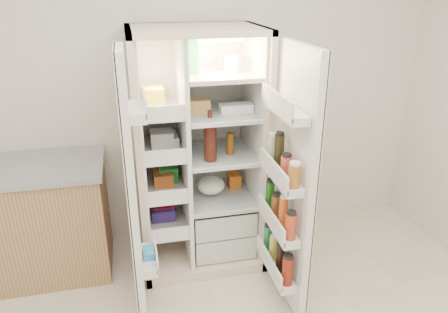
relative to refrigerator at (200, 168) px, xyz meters
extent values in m
cube|color=silver|center=(-0.01, 0.35, 0.60)|extent=(4.00, 0.02, 2.70)
cube|color=beige|center=(-0.02, 0.28, 0.15)|extent=(0.92, 0.04, 1.80)
cube|color=beige|center=(-0.46, -0.05, 0.15)|extent=(0.04, 0.70, 1.80)
cube|color=beige|center=(0.42, -0.05, 0.15)|extent=(0.04, 0.70, 1.80)
cube|color=beige|center=(-0.02, -0.05, 1.03)|extent=(0.92, 0.70, 0.04)
cube|color=beige|center=(-0.02, -0.05, -0.71)|extent=(0.92, 0.70, 0.08)
cube|color=silver|center=(-0.02, 0.25, 0.17)|extent=(0.84, 0.02, 1.68)
cube|color=silver|center=(-0.43, -0.05, 0.17)|extent=(0.02, 0.62, 1.68)
cube|color=silver|center=(0.39, -0.05, 0.17)|extent=(0.02, 0.62, 1.68)
cube|color=silver|center=(-0.13, -0.05, 0.17)|extent=(0.03, 0.62, 1.68)
cube|color=#B8C1BC|center=(0.14, -0.07, -0.56)|extent=(0.47, 0.52, 0.19)
cube|color=#B8C1BC|center=(0.14, -0.07, -0.36)|extent=(0.47, 0.52, 0.19)
cube|color=#FFD18C|center=(0.14, 0.00, 0.97)|extent=(0.30, 0.30, 0.02)
cube|color=white|center=(-0.28, -0.05, -0.40)|extent=(0.28, 0.58, 0.02)
cube|color=white|center=(-0.28, -0.05, -0.10)|extent=(0.28, 0.58, 0.02)
cube|color=white|center=(-0.28, -0.05, 0.20)|extent=(0.28, 0.58, 0.02)
cube|color=white|center=(-0.28, -0.05, 0.50)|extent=(0.28, 0.58, 0.02)
cube|color=silver|center=(0.14, -0.05, -0.23)|extent=(0.49, 0.58, 0.01)
cube|color=silver|center=(0.14, -0.05, 0.13)|extent=(0.49, 0.58, 0.01)
cube|color=silver|center=(0.14, -0.05, 0.45)|extent=(0.49, 0.58, 0.02)
cube|color=silver|center=(0.14, -0.05, 0.73)|extent=(0.49, 0.58, 0.02)
cube|color=#DF1F48|center=(-0.28, -0.05, -0.34)|extent=(0.16, 0.20, 0.10)
cube|color=green|center=(-0.28, -0.05, -0.03)|extent=(0.14, 0.18, 0.12)
cube|color=white|center=(-0.28, -0.05, 0.25)|extent=(0.20, 0.22, 0.07)
cube|color=yellow|center=(-0.28, -0.05, 0.58)|extent=(0.15, 0.16, 0.14)
cube|color=#493298|center=(-0.28, -0.05, -0.34)|extent=(0.18, 0.20, 0.09)
cube|color=#B95A20|center=(-0.28, -0.05, -0.04)|extent=(0.14, 0.18, 0.10)
cube|color=silver|center=(-0.28, -0.05, 0.27)|extent=(0.16, 0.16, 0.12)
sphere|color=orange|center=(0.01, -0.15, -0.62)|extent=(0.07, 0.07, 0.07)
sphere|color=orange|center=(0.10, -0.11, -0.62)|extent=(0.07, 0.07, 0.07)
sphere|color=orange|center=(0.20, -0.15, -0.62)|extent=(0.07, 0.07, 0.07)
sphere|color=orange|center=(0.06, -0.01, -0.62)|extent=(0.07, 0.07, 0.07)
sphere|color=orange|center=(0.16, -0.03, -0.62)|extent=(0.07, 0.07, 0.07)
ellipsoid|color=#436E24|center=(0.14, -0.05, -0.35)|extent=(0.26, 0.24, 0.11)
cylinder|color=#41170D|center=(0.05, -0.19, 0.28)|extent=(0.09, 0.09, 0.28)
cylinder|color=brown|center=(0.22, -0.11, 0.22)|extent=(0.06, 0.06, 0.16)
cube|color=green|center=(-0.05, -0.05, 0.86)|extent=(0.08, 0.08, 0.24)
cylinder|color=white|center=(0.25, -0.05, 0.80)|extent=(0.12, 0.12, 0.11)
cylinder|color=#AC5927|center=(0.19, 0.06, 0.78)|extent=(0.07, 0.07, 0.08)
cube|color=white|center=(0.26, -0.10, 0.49)|extent=(0.24, 0.10, 0.06)
cube|color=tan|center=(-0.01, -0.08, 0.51)|extent=(0.16, 0.09, 0.10)
ellipsoid|color=white|center=(0.08, -0.07, -0.15)|extent=(0.21, 0.19, 0.13)
cube|color=orange|center=(0.29, 0.06, -0.16)|extent=(0.09, 0.11, 0.11)
cube|color=silver|center=(-0.52, -0.60, 0.15)|extent=(0.05, 0.40, 1.72)
cube|color=beige|center=(-0.54, -0.60, 0.15)|extent=(0.01, 0.40, 1.72)
cube|color=silver|center=(-0.45, -0.60, -0.35)|extent=(0.09, 0.32, 0.06)
cube|color=silver|center=(-0.45, -0.60, 0.65)|extent=(0.09, 0.32, 0.06)
cube|color=#338CCC|center=(-0.45, -0.60, -0.32)|extent=(0.07, 0.12, 0.10)
cube|color=silver|center=(0.48, -0.69, 0.15)|extent=(0.05, 0.58, 1.72)
cube|color=beige|center=(0.51, -0.69, 0.15)|extent=(0.01, 0.58, 1.72)
cube|color=silver|center=(0.40, -0.69, -0.49)|extent=(0.11, 0.50, 0.05)
cube|color=silver|center=(0.40, -0.69, -0.15)|extent=(0.11, 0.50, 0.05)
cube|color=silver|center=(0.40, -0.69, 0.20)|extent=(0.11, 0.50, 0.05)
cube|color=silver|center=(0.40, -0.69, 0.63)|extent=(0.11, 0.50, 0.05)
cylinder|color=maroon|center=(0.40, -0.89, -0.36)|extent=(0.07, 0.07, 0.20)
cylinder|color=black|center=(0.40, -0.76, -0.35)|extent=(0.06, 0.06, 0.22)
cylinder|color=gold|center=(0.40, -0.63, -0.37)|extent=(0.06, 0.06, 0.18)
cylinder|color=#28783F|center=(0.40, -0.50, -0.37)|extent=(0.06, 0.06, 0.19)
cylinder|color=#A3391B|center=(0.40, -0.89, -0.04)|extent=(0.07, 0.07, 0.17)
cylinder|color=#C34D17|center=(0.40, -0.76, -0.02)|extent=(0.06, 0.06, 0.21)
cylinder|color=brown|center=(0.40, -0.63, -0.04)|extent=(0.07, 0.07, 0.16)
cylinder|color=#185914|center=(0.40, -0.50, -0.02)|extent=(0.06, 0.06, 0.20)
cylinder|color=#965B20|center=(0.40, -0.89, 0.30)|extent=(0.07, 0.07, 0.14)
cylinder|color=#AD402C|center=(0.40, -0.76, 0.30)|extent=(0.07, 0.07, 0.14)
cylinder|color=black|center=(0.40, -0.63, 0.34)|extent=(0.06, 0.06, 0.23)
cylinder|color=#B6B998|center=(0.40, -0.50, 0.32)|extent=(0.06, 0.06, 0.18)
cube|color=#A48152|center=(-1.31, 0.02, -0.33)|extent=(1.17, 0.60, 0.84)
cube|color=#99989E|center=(-1.31, 0.02, 0.11)|extent=(1.21, 0.64, 0.04)
camera|label=1|loc=(-0.49, -2.94, 1.33)|focal=34.00mm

